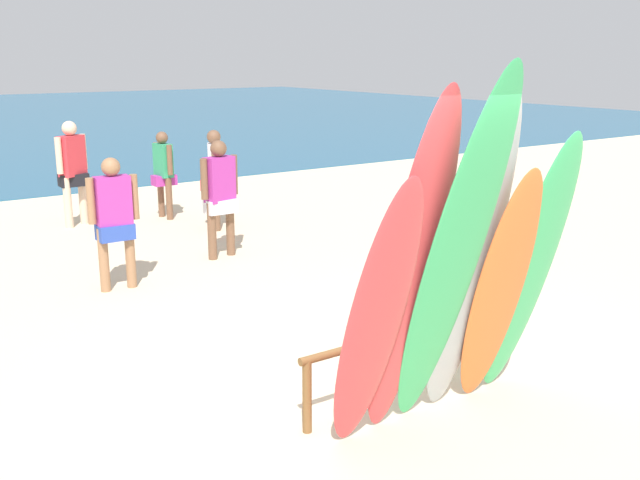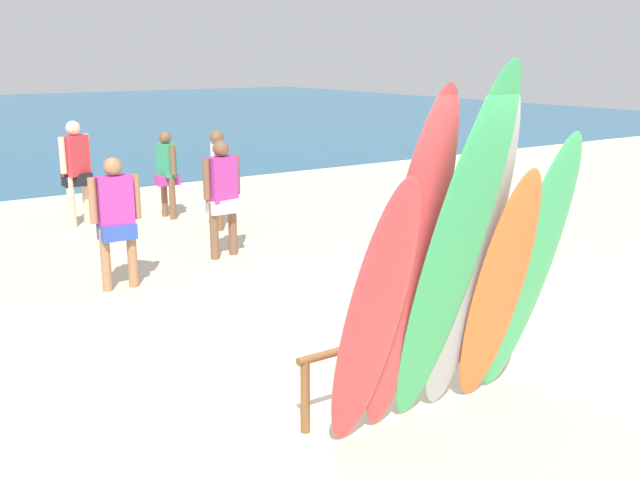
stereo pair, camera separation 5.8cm
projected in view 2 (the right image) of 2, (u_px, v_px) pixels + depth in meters
ground at (17, 174)px, 17.25m from camera, size 60.00×60.00×0.00m
surfboard_rack at (404, 347)px, 5.89m from camera, size 2.02×0.07×0.61m
surfboard_red_0 at (373, 320)px, 4.87m from camera, size 0.52×0.73×2.05m
surfboard_red_1 at (409, 272)px, 5.00m from camera, size 0.51×0.74×2.59m
surfboard_green_2 at (453, 258)px, 5.10m from camera, size 0.64×0.95×2.73m
surfboard_grey_3 at (470, 258)px, 5.38m from camera, size 0.58×0.69×2.58m
surfboard_orange_4 at (499, 290)px, 5.61m from camera, size 0.55×0.65×1.98m
surfboard_green_5 at (529, 269)px, 5.74m from camera, size 0.61×0.75×2.22m
beachgoer_photographing at (116, 214)px, 8.61m from camera, size 0.60×0.25×1.59m
beachgoer_midbeach at (218, 172)px, 11.67m from camera, size 0.41×0.55×1.59m
beachgoer_near_rack at (76, 166)px, 11.87m from camera, size 0.57×0.41×1.71m
beachgoer_by_water at (222, 191)px, 9.99m from camera, size 0.60×0.29×1.62m
beachgoer_strolling at (167, 169)px, 12.45m from camera, size 0.39×0.56×1.48m
beach_chair_red at (417, 240)px, 9.43m from camera, size 0.69×0.85×0.79m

